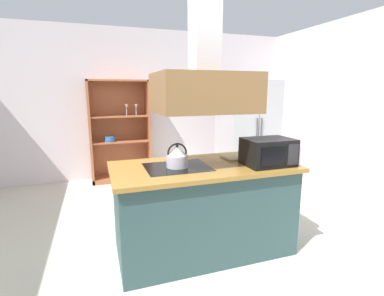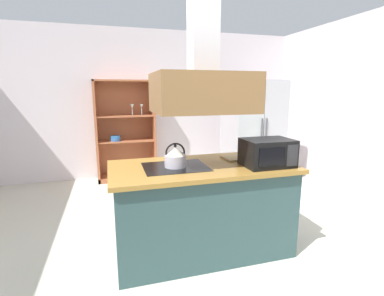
{
  "view_description": "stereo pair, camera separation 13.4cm",
  "coord_description": "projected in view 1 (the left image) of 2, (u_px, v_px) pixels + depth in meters",
  "views": [
    {
      "loc": [
        -0.75,
        -2.43,
        1.62
      ],
      "look_at": [
        0.22,
        0.43,
        1.0
      ],
      "focal_mm": 26.67,
      "sensor_mm": 36.0,
      "label": 1
    },
    {
      "loc": [
        -0.62,
        -2.47,
        1.62
      ],
      "look_at": [
        0.22,
        0.43,
        1.0
      ],
      "focal_mm": 26.67,
      "sensor_mm": 36.0,
      "label": 2
    }
  ],
  "objects": [
    {
      "name": "microwave",
      "position": [
        268.0,
        152.0,
        2.75
      ],
      "size": [
        0.46,
        0.35,
        0.26
      ],
      "color": "black",
      "rests_on": "kitchen_island"
    },
    {
      "name": "range_hood",
      "position": [
        204.0,
        79.0,
        2.62
      ],
      "size": [
        0.9,
        0.7,
        1.29
      ],
      "color": "brown"
    },
    {
      "name": "dish_cabinet",
      "position": [
        120.0,
        137.0,
        5.13
      ],
      "size": [
        1.04,
        0.4,
        1.79
      ],
      "color": "#A65B38",
      "rests_on": "ground"
    },
    {
      "name": "kitchen_island",
      "position": [
        203.0,
        208.0,
        2.87
      ],
      "size": [
        1.77,
        0.89,
        0.9
      ],
      "color": "#2C4849",
      "rests_on": "ground"
    },
    {
      "name": "ground_plane",
      "position": [
        185.0,
        257.0,
        2.81
      ],
      "size": [
        7.8,
        7.8,
        0.0
      ],
      "primitive_type": "plane",
      "color": "beige"
    },
    {
      "name": "kettle",
      "position": [
        177.0,
        157.0,
        2.68
      ],
      "size": [
        0.21,
        0.21,
        0.23
      ],
      "color": "#B4B1C1",
      "rests_on": "kitchen_island"
    },
    {
      "name": "wall_back",
      "position": [
        137.0,
        105.0,
        5.33
      ],
      "size": [
        6.0,
        0.12,
        2.7
      ],
      "primitive_type": "cube",
      "color": "silver",
      "rests_on": "ground"
    },
    {
      "name": "cutting_board",
      "position": [
        239.0,
        157.0,
        3.06
      ],
      "size": [
        0.35,
        0.25,
        0.02
      ],
      "primitive_type": "cube",
      "rotation": [
        0.0,
        0.0,
        0.03
      ],
      "color": "tan",
      "rests_on": "kitchen_island"
    },
    {
      "name": "refrigerator",
      "position": [
        247.0,
        133.0,
        4.96
      ],
      "size": [
        0.9,
        0.78,
        1.78
      ],
      "color": "#B3B0B8",
      "rests_on": "ground"
    }
  ]
}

